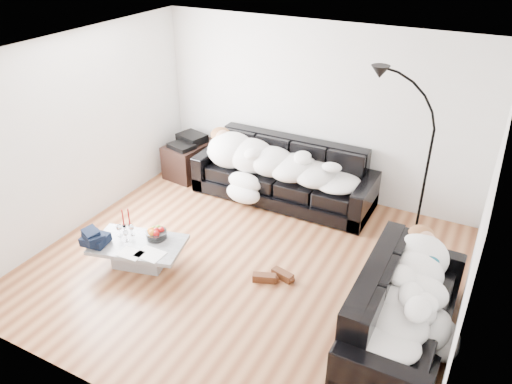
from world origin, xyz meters
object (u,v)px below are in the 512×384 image
at_px(sofa_back, 283,173).
at_px(candle_right, 129,218).
at_px(coffee_table, 140,254).
at_px(sofa_right, 405,307).
at_px(stereo, 189,140).
at_px(wine_glass_b, 119,230).
at_px(sleeper_back, 282,162).
at_px(candle_left, 123,218).
at_px(fruit_bowl, 156,233).
at_px(sleeper_right, 408,290).
at_px(wine_glass_a, 132,230).
at_px(shoes, 273,276).
at_px(floor_lamp, 425,179).
at_px(wine_glass_c, 126,236).
at_px(av_cabinet, 190,159).

height_order(sofa_back, candle_right, sofa_back).
distance_m(coffee_table, candle_right, 0.51).
distance_m(sofa_right, stereo, 4.54).
relative_size(coffee_table, wine_glass_b, 6.50).
xyz_separation_m(sleeper_back, candle_left, (-1.27, -2.07, -0.20)).
height_order(sleeper_back, stereo, sleeper_back).
relative_size(sleeper_back, candle_left, 9.24).
relative_size(sofa_right, fruit_bowl, 8.00).
xyz_separation_m(sofa_back, sleeper_right, (2.29, -2.07, 0.19)).
bearing_deg(wine_glass_b, wine_glass_a, 35.84).
distance_m(fruit_bowl, wine_glass_a, 0.32).
height_order(wine_glass_b, shoes, wine_glass_b).
distance_m(sofa_right, sleeper_back, 3.06).
bearing_deg(candle_left, wine_glass_a, -24.81).
bearing_deg(floor_lamp, sofa_back, 167.84).
bearing_deg(wine_glass_c, sofa_right, 5.01).
height_order(coffee_table, av_cabinet, av_cabinet).
height_order(sofa_back, av_cabinet, sofa_back).
height_order(sofa_back, wine_glass_a, sofa_back).
distance_m(sleeper_right, coffee_table, 3.22).
height_order(sofa_right, candle_left, sofa_right).
xyz_separation_m(sleeper_back, av_cabinet, (-1.73, 0.09, -0.37)).
xyz_separation_m(fruit_bowl, wine_glass_a, (-0.31, -0.09, -0.00)).
relative_size(sofa_back, stereo, 6.18).
relative_size(sofa_back, shoes, 5.75).
bearing_deg(wine_glass_b, candle_right, 100.61).
xyz_separation_m(wine_glass_c, av_cabinet, (-0.70, 2.39, -0.12)).
distance_m(wine_glass_b, stereo, 2.42).
distance_m(sleeper_right, floor_lamp, 1.73).
bearing_deg(fruit_bowl, wine_glass_b, -157.80).
bearing_deg(sofa_back, sofa_right, -42.02).
height_order(sleeper_back, candle_right, sleeper_back).
bearing_deg(sofa_back, candle_left, -121.03).
bearing_deg(sleeper_right, sofa_back, 47.98).
height_order(av_cabinet, stereo, stereo).
height_order(sofa_back, sofa_right, sofa_back).
height_order(shoes, av_cabinet, av_cabinet).
height_order(candle_left, stereo, stereo).
height_order(stereo, floor_lamp, floor_lamp).
relative_size(wine_glass_b, candle_left, 0.69).
height_order(wine_glass_c, av_cabinet, av_cabinet).
bearing_deg(fruit_bowl, shoes, 11.65).
relative_size(wine_glass_b, stereo, 0.39).
bearing_deg(coffee_table, wine_glass_c, -167.33).
bearing_deg(fruit_bowl, sofa_back, 70.87).
bearing_deg(floor_lamp, sofa_right, -83.24).
height_order(candle_left, floor_lamp, floor_lamp).
bearing_deg(sofa_right, sleeper_back, 48.68).
bearing_deg(sofa_back, floor_lamp, -11.05).
distance_m(coffee_table, candle_left, 0.53).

